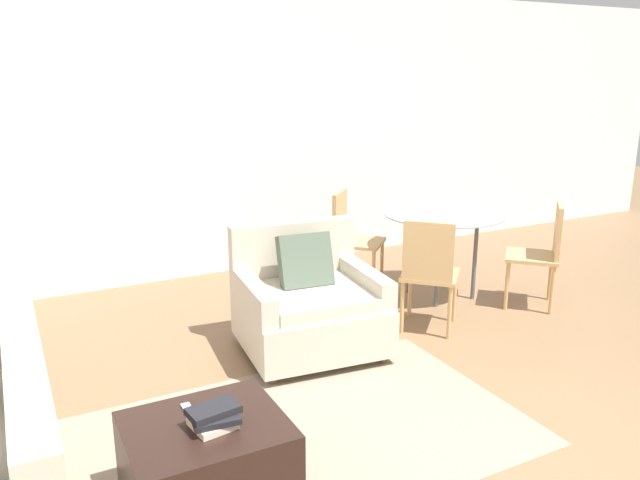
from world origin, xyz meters
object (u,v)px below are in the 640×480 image
(dining_chair_near_right, at_px, (543,248))
(tv_remote_primary, at_px, (189,410))
(dining_chair_near_left, at_px, (429,268))
(book_stack, at_px, (214,417))
(dining_table, at_px, (443,223))
(armchair, at_px, (308,305))
(ottoman, at_px, (207,461))
(dining_chair_far_left, at_px, (350,233))

(dining_chair_near_right, bearing_deg, tv_remote_primary, -163.14)
(dining_chair_near_left, distance_m, dining_chair_near_right, 1.19)
(tv_remote_primary, bearing_deg, book_stack, -69.81)
(tv_remote_primary, xyz_separation_m, dining_table, (2.76, 1.61, 0.24))
(armchair, height_order, dining_chair_near_left, dining_chair_near_left)
(book_stack, bearing_deg, dining_chair_near_right, 19.97)
(ottoman, distance_m, book_stack, 0.24)
(tv_remote_primary, bearing_deg, ottoman, -75.77)
(tv_remote_primary, bearing_deg, dining_chair_near_right, 16.86)
(book_stack, distance_m, dining_table, 3.24)
(book_stack, xyz_separation_m, dining_chair_near_right, (3.29, 1.20, 0.05))
(dining_table, bearing_deg, armchair, -163.58)
(dining_table, height_order, dining_chair_near_left, dining_chair_near_left)
(armchair, distance_m, book_stack, 1.76)
(dining_chair_far_left, bearing_deg, dining_chair_near_right, -45.00)
(armchair, bearing_deg, dining_chair_near_right, -3.70)
(dining_chair_far_left, bearing_deg, ottoman, -132.11)
(armchair, height_order, dining_table, armchair)
(dining_chair_near_left, xyz_separation_m, dining_chair_near_right, (1.19, 0.00, 0.00))
(armchair, relative_size, dining_chair_near_left, 1.15)
(dining_table, bearing_deg, dining_chair_near_right, -45.00)
(book_stack, distance_m, dining_chair_near_left, 2.41)
(ottoman, bearing_deg, tv_remote_primary, 104.23)
(dining_table, relative_size, dining_chair_near_right, 1.17)
(armchair, distance_m, dining_chair_far_left, 1.44)
(dining_chair_near_left, distance_m, dining_chair_far_left, 1.19)
(tv_remote_primary, bearing_deg, armchair, 43.84)
(ottoman, bearing_deg, dining_chair_near_right, 19.21)
(armchair, height_order, dining_chair_near_right, dining_chair_near_right)
(ottoman, bearing_deg, book_stack, -52.02)
(tv_remote_primary, distance_m, dining_chair_near_right, 3.51)
(tv_remote_primary, bearing_deg, dining_table, 30.33)
(armchair, bearing_deg, dining_table, 16.42)
(ottoman, height_order, dining_table, dining_table)
(armchair, xyz_separation_m, ottoman, (-1.17, -1.30, -0.11))
(ottoman, distance_m, dining_chair_far_left, 3.18)
(book_stack, distance_m, dining_chair_far_left, 3.18)
(ottoman, bearing_deg, armchair, 47.97)
(dining_chair_near_right, bearing_deg, dining_table, 135.00)
(armchair, xyz_separation_m, dining_table, (1.55, 0.46, 0.33))
(dining_table, bearing_deg, book_stack, -146.34)
(dining_table, height_order, dining_chair_near_right, dining_chair_near_right)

